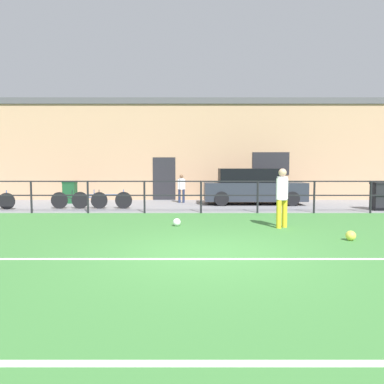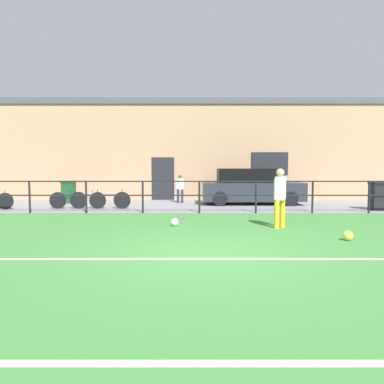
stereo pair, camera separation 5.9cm
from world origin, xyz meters
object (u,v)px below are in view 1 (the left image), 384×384
object	(u,v)px
trash_bin_0	(69,192)
trash_bin_1	(379,196)
player_striker	(281,194)
bicycle_parked_3	(78,200)
bicycle_parked_0	(101,200)
spectator_child	(181,187)
soccer_ball_spare	(350,236)
parked_car_red	(251,187)
soccer_ball_match	(176,222)

from	to	relation	value
trash_bin_0	trash_bin_1	world-z (taller)	trash_bin_1
player_striker	bicycle_parked_3	size ratio (longest dim) A/B	0.73
trash_bin_0	trash_bin_1	xyz separation A→B (m)	(12.49, -2.62, 0.03)
bicycle_parked_0	bicycle_parked_3	bearing A→B (deg)	180.00
spectator_child	bicycle_parked_0	distance (m)	3.84
trash_bin_1	bicycle_parked_3	bearing A→B (deg)	177.66
soccer_ball_spare	parked_car_red	size ratio (longest dim) A/B	0.05
soccer_ball_match	trash_bin_0	bearing A→B (deg)	129.16
player_striker	soccer_ball_match	distance (m)	2.96
spectator_child	trash_bin_0	distance (m)	4.97
trash_bin_0	player_striker	bearing A→B (deg)	-39.38
soccer_ball_match	bicycle_parked_3	world-z (taller)	bicycle_parked_3
bicycle_parked_0	bicycle_parked_3	xyz separation A→B (m)	(-0.87, 0.00, -0.01)
trash_bin_0	parked_car_red	bearing A→B (deg)	-2.49
soccer_ball_spare	spectator_child	bearing A→B (deg)	115.64
player_striker	trash_bin_1	distance (m)	6.02
bicycle_parked_0	trash_bin_0	distance (m)	2.91
bicycle_parked_3	trash_bin_1	world-z (taller)	trash_bin_1
parked_car_red	bicycle_parked_3	world-z (taller)	parked_car_red
soccer_ball_match	parked_car_red	distance (m)	6.60
spectator_child	trash_bin_1	size ratio (longest dim) A/B	1.22
player_striker	trash_bin_0	xyz separation A→B (m)	(-7.85, 6.45, -0.38)
parked_car_red	trash_bin_1	size ratio (longest dim) A/B	4.10
bicycle_parked_0	trash_bin_0	bearing A→B (deg)	132.13
player_striker	spectator_child	world-z (taller)	player_striker
soccer_ball_spare	trash_bin_1	distance (m)	6.57
player_striker	soccer_ball_spare	world-z (taller)	player_striker
soccer_ball_match	spectator_child	bearing A→B (deg)	90.49
bicycle_parked_3	parked_car_red	bearing A→B (deg)	14.44
bicycle_parked_0	trash_bin_1	xyz separation A→B (m)	(10.54, -0.47, 0.19)
player_striker	parked_car_red	world-z (taller)	player_striker
player_striker	bicycle_parked_3	xyz separation A→B (m)	(-6.78, 4.29, -0.55)
player_striker	soccer_ball_spare	bearing A→B (deg)	-93.98
bicycle_parked_3	trash_bin_0	xyz separation A→B (m)	(-1.07, 2.15, 0.16)
player_striker	trash_bin_1	xyz separation A→B (m)	(4.64, 3.83, -0.35)
soccer_ball_match	bicycle_parked_0	bearing A→B (deg)	127.45
player_striker	bicycle_parked_0	size ratio (longest dim) A/B	0.68
trash_bin_0	bicycle_parked_0	bearing A→B (deg)	-47.87
spectator_child	parked_car_red	size ratio (longest dim) A/B	0.30
player_striker	parked_car_red	size ratio (longest dim) A/B	0.37
parked_car_red	trash_bin_1	bearing A→B (deg)	-27.15
parked_car_red	bicycle_parked_0	xyz separation A→B (m)	(-6.12, -1.80, -0.39)
player_striker	soccer_ball_match	size ratio (longest dim) A/B	7.43
spectator_child	parked_car_red	distance (m)	3.15
soccer_ball_match	spectator_child	distance (m)	6.38
soccer_ball_match	trash_bin_0	size ratio (longest dim) A/B	0.22
soccer_ball_match	player_striker	bearing A→B (deg)	-5.69
spectator_child	parked_car_red	bearing A→B (deg)	178.48
bicycle_parked_3	soccer_ball_match	bearing A→B (deg)	-45.48
soccer_ball_match	parked_car_red	size ratio (longest dim) A/B	0.05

